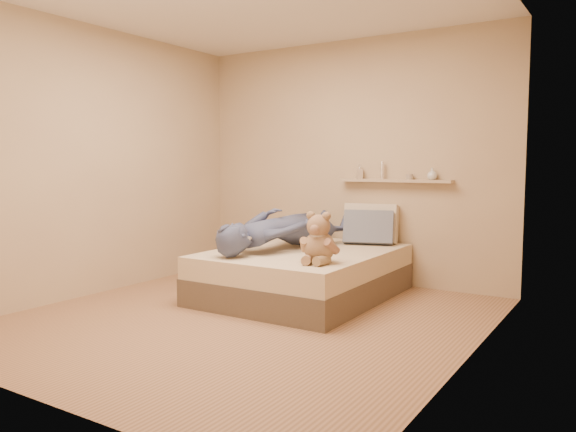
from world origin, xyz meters
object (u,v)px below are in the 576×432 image
Objects in this scene: bed at (304,273)px; wall_shelf at (394,181)px; person at (283,228)px; dark_plush at (296,229)px; pillow_grey at (369,228)px; teddy_bear at (319,242)px; game_console at (243,239)px; pillow_cream at (371,224)px.

wall_shelf is at bearing 58.82° from bed.
person is 1.39× the size of wall_shelf.
dark_plush is 0.49× the size of pillow_grey.
wall_shelf is (0.76, 0.94, 0.45)m from person.
game_console is at bearing -175.20° from teddy_bear.
dark_plush is at bearing 179.37° from pillow_grey.
bed is 1.38m from wall_shelf.
person is at bearing -171.61° from bed.
bed is at bearing -53.51° from dark_plush.
pillow_cream is at bearing 8.76° from dark_plush.
game_console reaches higher than bed.
pillow_cream is at bearing 104.75° from pillow_grey.
dark_plush is (-0.98, 1.24, -0.07)m from teddy_bear.
dark_plush is at bearing 100.72° from game_console.
dark_plush is 0.15× the size of person.
wall_shelf is at bearing 11.09° from dark_plush.
person is (-0.58, -0.72, 0.03)m from pillow_grey.
wall_shelf is at bearing 49.85° from pillow_grey.
bed is 1.14× the size of person.
bed is 0.48m from person.
dark_plush reaches higher than game_console.
wall_shelf reaches higher than person.
person is (-0.54, -0.86, -0.00)m from pillow_cream.
bed is at bearing 130.69° from teddy_bear.
dark_plush is 0.80m from person.
bed is 0.82m from teddy_bear.
pillow_cream is at bearing 67.29° from game_console.
bed is 3.45× the size of pillow_cream.
teddy_bear is 0.85m from person.
teddy_bear is at bearing 4.80° from game_console.
wall_shelf is (0.55, 0.91, 0.88)m from bed.
dark_plush is 0.20× the size of wall_shelf.
teddy_bear reaches higher than game_console.
teddy_bear is 1.78× the size of dark_plush.
game_console is at bearing -114.24° from bed.
teddy_bear reaches higher than dark_plush.
wall_shelf reaches higher than dark_plush.
dark_plush is at bearing 126.49° from bed.
teddy_bear is 0.26× the size of person.
person is at bearing 84.00° from game_console.
pillow_grey reaches higher than game_console.
wall_shelf is (1.07, 0.21, 0.54)m from dark_plush.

